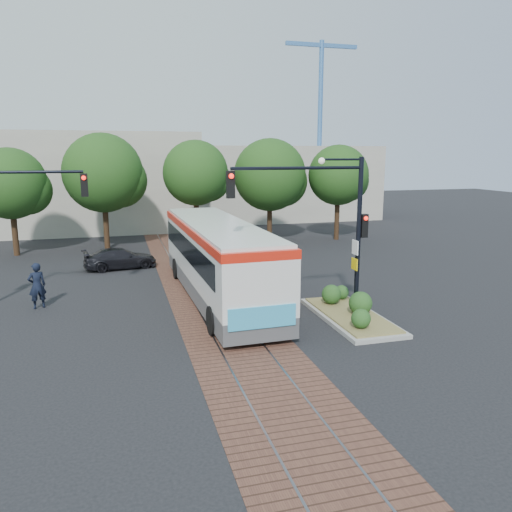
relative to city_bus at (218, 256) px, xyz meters
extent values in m
plane|color=black|center=(-0.42, -3.33, -1.89)|extent=(120.00, 120.00, 0.00)
cube|color=brown|center=(-0.42, 0.67, -1.88)|extent=(3.60, 40.00, 0.01)
cube|color=slate|center=(-1.17, 0.67, -1.88)|extent=(0.06, 40.00, 0.01)
cube|color=slate|center=(0.33, 0.67, -1.88)|extent=(0.06, 40.00, 0.01)
cylinder|color=#382314|center=(-10.42, 12.67, -0.46)|extent=(0.36, 0.36, 2.86)
sphere|color=#1D3D13|center=(-10.42, 12.67, 2.62)|extent=(4.40, 4.40, 4.40)
cylinder|color=#382314|center=(-4.92, 13.47, -0.33)|extent=(0.36, 0.36, 3.12)
sphere|color=#1D3D13|center=(-4.92, 13.47, 3.18)|extent=(5.20, 5.20, 5.20)
cylinder|color=#382314|center=(1.08, 12.67, -0.20)|extent=(0.36, 0.36, 3.39)
sphere|color=#1D3D13|center=(1.08, 12.67, 3.15)|extent=(4.40, 4.40, 4.40)
cylinder|color=#382314|center=(6.58, 13.47, -0.46)|extent=(0.36, 0.36, 2.86)
sphere|color=#1D3D13|center=(6.58, 13.47, 2.92)|extent=(5.20, 5.20, 5.20)
cylinder|color=#382314|center=(11.58, 12.67, -0.33)|extent=(0.36, 0.36, 3.12)
sphere|color=#1D3D13|center=(11.58, 12.67, 2.88)|extent=(4.40, 4.40, 4.40)
cube|color=#ADA899|center=(-8.42, 24.67, 2.11)|extent=(22.00, 12.00, 8.00)
cube|color=#ADA899|center=(11.58, 26.67, 1.61)|extent=(18.00, 10.00, 7.00)
cylinder|color=#3F72B2|center=(17.58, 30.67, 7.11)|extent=(0.50, 0.50, 18.00)
cube|color=#3F72B2|center=(17.58, 30.67, 15.61)|extent=(8.00, 0.40, 0.40)
cube|color=#47474A|center=(0.00, -0.05, -1.31)|extent=(3.01, 12.71, 0.74)
cube|color=silver|center=(0.00, -0.05, 0.06)|extent=(3.03, 12.71, 2.00)
cube|color=black|center=(-0.01, 0.27, 0.37)|extent=(3.06, 11.45, 0.95)
cube|color=red|center=(0.00, -0.05, 1.22)|extent=(3.07, 12.71, 0.32)
cube|color=silver|center=(0.00, -0.05, 1.43)|extent=(2.93, 12.28, 0.15)
cube|color=black|center=(0.18, -6.20, 0.48)|extent=(1.69, 0.18, 0.95)
cube|color=#329ECB|center=(0.19, -6.38, -0.78)|extent=(2.32, 0.13, 0.74)
cube|color=orange|center=(1.40, -1.06, -0.57)|extent=(0.21, 4.74, 1.16)
cylinder|color=black|center=(-1.08, -4.61, -1.36)|extent=(0.40, 1.06, 1.05)
cylinder|color=black|center=(1.34, -4.54, -1.36)|extent=(0.40, 1.06, 1.05)
cylinder|color=black|center=(-1.33, 3.92, -1.36)|extent=(0.40, 1.06, 1.05)
cylinder|color=black|center=(1.09, 3.99, -1.36)|extent=(0.40, 1.06, 1.05)
cube|color=gray|center=(4.38, -4.33, -1.81)|extent=(2.20, 5.20, 0.15)
cube|color=olive|center=(4.38, -4.33, -1.70)|extent=(1.90, 4.80, 0.08)
sphere|color=#1E4719|center=(3.98, -5.93, -1.31)|extent=(0.70, 0.70, 0.70)
sphere|color=#1E4719|center=(4.68, -4.53, -1.21)|extent=(0.90, 0.90, 0.90)
sphere|color=#1E4719|center=(4.18, -2.93, -1.26)|extent=(0.80, 0.80, 0.80)
sphere|color=#1E4719|center=(4.88, -2.43, -1.36)|extent=(0.60, 0.60, 0.60)
cylinder|color=black|center=(4.68, -4.13, 1.33)|extent=(0.18, 0.18, 6.00)
cylinder|color=black|center=(2.18, -4.13, 3.93)|extent=(5.00, 0.12, 0.12)
cube|color=black|center=(-0.32, -4.13, 3.38)|extent=(0.28, 0.22, 0.95)
sphere|color=#FF190C|center=(-0.32, -4.27, 3.68)|extent=(0.18, 0.18, 0.18)
cube|color=black|center=(4.90, -4.13, 1.73)|extent=(0.26, 0.20, 0.90)
sphere|color=#FF190C|center=(4.90, -4.26, 2.03)|extent=(0.16, 0.16, 0.16)
cube|color=white|center=(4.50, -4.25, 0.93)|extent=(0.04, 0.45, 0.55)
cube|color=yellow|center=(4.50, -4.25, 0.28)|extent=(0.04, 0.45, 0.45)
cylinder|color=black|center=(3.88, -4.13, 4.23)|extent=(1.60, 0.08, 0.08)
sphere|color=silver|center=(3.08, -4.13, 4.18)|extent=(0.24, 0.24, 0.24)
cylinder|color=black|center=(-7.67, 0.67, 3.71)|extent=(4.50, 0.12, 0.12)
cube|color=black|center=(-5.42, 0.67, 3.16)|extent=(0.28, 0.22, 0.95)
sphere|color=#FF190C|center=(-5.42, 0.53, 3.46)|extent=(0.18, 0.18, 0.18)
imported|color=black|center=(-7.53, 0.44, -0.92)|extent=(0.82, 0.69, 1.93)
imported|color=black|center=(-4.14, 7.10, -1.32)|extent=(4.17, 2.24, 1.15)
camera|label=1|loc=(-4.19, -21.21, 4.44)|focal=35.00mm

